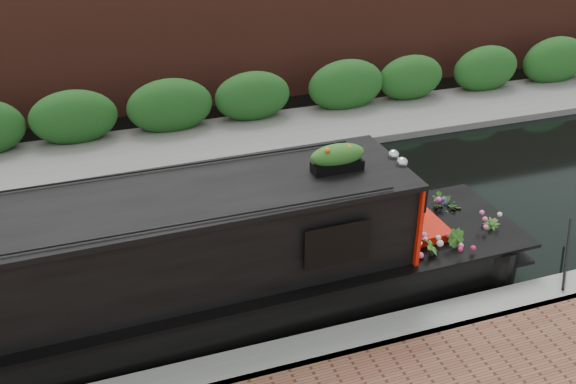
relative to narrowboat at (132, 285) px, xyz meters
name	(u,v)px	position (x,y,z in m)	size (l,w,h in m)	color
ground	(224,243)	(1.75, 1.89, -0.82)	(80.00, 80.00, 0.00)	black
near_bank_coping	(282,368)	(1.75, -1.41, -0.82)	(40.00, 0.60, 0.50)	gray
far_bank_path	(180,149)	(1.75, 6.09, -0.82)	(40.00, 2.40, 0.34)	slate
far_hedge	(174,135)	(1.75, 6.99, -0.82)	(40.00, 1.10, 2.80)	#1F551D
far_brick_wall	(160,105)	(1.75, 9.09, -0.82)	(40.00, 1.00, 8.00)	#57281D
narrowboat	(132,285)	(0.00, 0.00, 0.00)	(11.80, 2.25, 2.77)	black
rope_fender	(502,245)	(6.28, 0.00, -0.67)	(0.30, 0.30, 0.40)	olive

